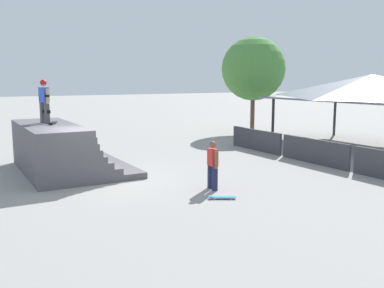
{
  "coord_description": "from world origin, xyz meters",
  "views": [
    {
      "loc": [
        14.43,
        -4.23,
        3.57
      ],
      "look_at": [
        -0.09,
        4.04,
        1.02
      ],
      "focal_mm": 40.0,
      "sensor_mm": 36.0,
      "label": 1
    }
  ],
  "objects_px": {
    "skater_on_deck": "(44,98)",
    "bystander_walking": "(213,163)",
    "skateboard_on_deck": "(52,123)",
    "skateboard_on_ground": "(221,197)",
    "tree_beside_pavilion": "(253,69)"
  },
  "relations": [
    {
      "from": "skater_on_deck",
      "to": "skateboard_on_ground",
      "type": "height_order",
      "value": "skater_on_deck"
    },
    {
      "from": "bystander_walking",
      "to": "skateboard_on_ground",
      "type": "xyz_separation_m",
      "value": [
        1.09,
        -0.38,
        -0.83
      ]
    },
    {
      "from": "skateboard_on_deck",
      "to": "tree_beside_pavilion",
      "type": "xyz_separation_m",
      "value": [
        -5.97,
        14.18,
        2.31
      ]
    },
    {
      "from": "bystander_walking",
      "to": "skateboard_on_ground",
      "type": "bearing_deg",
      "value": 169.26
    },
    {
      "from": "tree_beside_pavilion",
      "to": "skateboard_on_deck",
      "type": "bearing_deg",
      "value": -67.18
    },
    {
      "from": "skateboard_on_deck",
      "to": "skateboard_on_ground",
      "type": "distance_m",
      "value": 7.51
    },
    {
      "from": "skater_on_deck",
      "to": "tree_beside_pavilion",
      "type": "height_order",
      "value": "tree_beside_pavilion"
    },
    {
      "from": "skateboard_on_deck",
      "to": "skateboard_on_ground",
      "type": "bearing_deg",
      "value": 53.55
    },
    {
      "from": "skater_on_deck",
      "to": "bystander_walking",
      "type": "height_order",
      "value": "skater_on_deck"
    },
    {
      "from": "skateboard_on_deck",
      "to": "tree_beside_pavilion",
      "type": "relative_size",
      "value": 0.14
    },
    {
      "from": "skateboard_on_ground",
      "to": "tree_beside_pavilion",
      "type": "distance_m",
      "value": 16.82
    },
    {
      "from": "skateboard_on_ground",
      "to": "tree_beside_pavilion",
      "type": "height_order",
      "value": "tree_beside_pavilion"
    },
    {
      "from": "tree_beside_pavilion",
      "to": "bystander_walking",
      "type": "bearing_deg",
      "value": -42.43
    },
    {
      "from": "skater_on_deck",
      "to": "bystander_walking",
      "type": "distance_m",
      "value": 7.33
    },
    {
      "from": "skateboard_on_deck",
      "to": "bystander_walking",
      "type": "distance_m",
      "value": 6.64
    }
  ]
}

